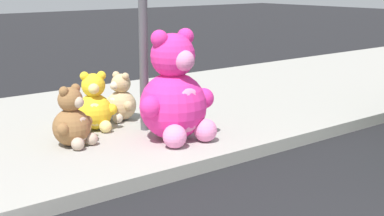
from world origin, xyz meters
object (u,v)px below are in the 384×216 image
Objects in this scene: plush_pink_large at (175,96)px; plush_teal at (173,98)px; plush_yellow at (94,107)px; plush_tan at (120,101)px; plush_brown at (73,122)px.

plush_teal is (0.79, 1.05, -0.30)m from plush_pink_large.
plush_yellow is 0.57m from plush_tan.
plush_yellow reaches higher than plush_tan.
plush_teal is at bearing 15.97° from plush_brown.
plush_yellow is 1.05× the size of plush_brown.
plush_teal is at bearing 3.04° from plush_yellow.
plush_yellow is 0.71m from plush_brown.
plush_tan is (1.07, 0.68, -0.02)m from plush_brown.
plush_brown reaches higher than plush_teal.
plush_brown is (-1.05, 0.52, -0.24)m from plush_pink_large.
plush_tan is (0.02, 1.20, -0.26)m from plush_pink_large.
plush_teal is at bearing -11.15° from plush_tan.
plush_pink_large is at bearing -26.36° from plush_brown.
plush_yellow reaches higher than plush_teal.
plush_yellow is at bearing 40.07° from plush_brown.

